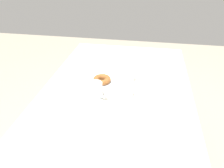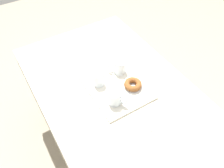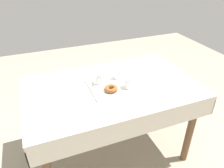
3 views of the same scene
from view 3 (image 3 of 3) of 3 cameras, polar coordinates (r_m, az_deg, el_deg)
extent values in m
plane|color=gray|center=(2.29, -0.14, -17.30)|extent=(6.00, 6.00, 0.00)
cube|color=beige|center=(1.80, -0.17, -1.04)|extent=(1.43, 0.89, 0.04)
cube|color=beige|center=(1.53, 5.98, -12.06)|extent=(1.43, 0.01, 0.14)
cube|color=beige|center=(2.20, -4.36, 2.67)|extent=(1.43, 0.01, 0.14)
cube|color=beige|center=(1.77, -22.36, -7.94)|extent=(0.01, 0.89, 0.14)
cube|color=beige|center=(2.17, 17.60, 0.69)|extent=(0.01, 0.89, 0.14)
cylinder|color=brown|center=(2.08, 20.14, -11.54)|extent=(0.06, 0.06, 0.74)
cylinder|color=brown|center=(2.22, -18.89, -8.14)|extent=(0.06, 0.06, 0.74)
cylinder|color=brown|center=(2.51, 10.17, -1.79)|extent=(0.06, 0.06, 0.74)
cube|color=silver|center=(1.78, 0.43, -0.42)|extent=(0.40, 0.34, 0.02)
cylinder|color=white|center=(1.78, -3.33, 1.59)|extent=(0.08, 0.08, 0.09)
cylinder|color=#5B230A|center=(1.79, -3.33, 1.35)|extent=(0.07, 0.07, 0.06)
torus|color=white|center=(1.75, -4.41, 0.95)|extent=(0.05, 0.04, 0.06)
cylinder|color=white|center=(1.72, 4.59, 0.30)|extent=(0.08, 0.08, 0.09)
cylinder|color=#5B230A|center=(1.72, 4.58, 0.06)|extent=(0.07, 0.07, 0.06)
torus|color=white|center=(1.76, 4.72, 1.22)|extent=(0.04, 0.05, 0.06)
cylinder|color=white|center=(1.84, 1.69, 2.69)|extent=(0.07, 0.07, 0.09)
cylinder|color=silver|center=(1.85, 1.68, 2.18)|extent=(0.06, 0.06, 0.05)
cylinder|color=silver|center=(1.69, -0.26, -1.82)|extent=(0.11, 0.11, 0.01)
torus|color=brown|center=(1.68, -0.27, -1.22)|extent=(0.11, 0.11, 0.04)
cube|color=white|center=(1.69, -8.68, -2.78)|extent=(0.14, 0.13, 0.01)
camera|label=1|loc=(2.29, 26.62, 22.51)|focal=34.99mm
camera|label=2|loc=(1.91, -32.31, 30.93)|focal=36.02mm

